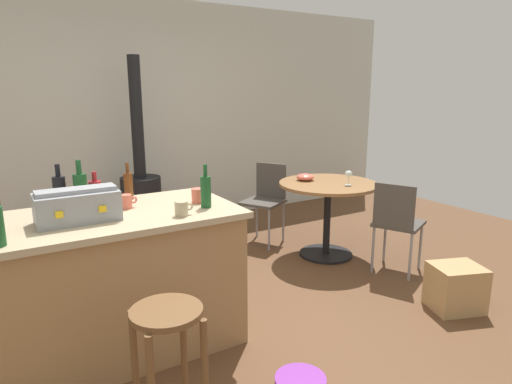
# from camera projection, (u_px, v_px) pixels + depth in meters

# --- Properties ---
(ground_plane) EXTENTS (8.80, 8.80, 0.00)m
(ground_plane) POSITION_uv_depth(u_px,v_px,m) (221.00, 321.00, 3.30)
(ground_plane) COLOR brown
(back_wall) EXTENTS (8.00, 0.10, 2.70)m
(back_wall) POSITION_uv_depth(u_px,v_px,m) (117.00, 117.00, 5.18)
(back_wall) COLOR beige
(back_wall) RESTS_ON ground_plane
(kitchen_island) EXTENTS (1.54, 0.84, 0.92)m
(kitchen_island) POSITION_uv_depth(u_px,v_px,m) (118.00, 282.00, 2.87)
(kitchen_island) COLOR #A37A4C
(kitchen_island) RESTS_ON ground_plane
(wooden_stool) EXTENTS (0.35, 0.35, 0.66)m
(wooden_stool) POSITION_uv_depth(u_px,v_px,m) (168.00, 342.00, 2.14)
(wooden_stool) COLOR brown
(wooden_stool) RESTS_ON ground_plane
(dining_table) EXTENTS (0.98, 0.98, 0.76)m
(dining_table) POSITION_uv_depth(u_px,v_px,m) (328.00, 200.00, 4.47)
(dining_table) COLOR black
(dining_table) RESTS_ON ground_plane
(folding_chair_near) EXTENTS (0.53, 0.53, 0.86)m
(folding_chair_near) POSITION_uv_depth(u_px,v_px,m) (397.00, 220.00, 4.04)
(folding_chair_near) COLOR #47423D
(folding_chair_near) RESTS_ON ground_plane
(folding_chair_far) EXTENTS (0.54, 0.54, 0.87)m
(folding_chair_far) POSITION_uv_depth(u_px,v_px,m) (266.00, 197.00, 4.90)
(folding_chair_far) COLOR #47423D
(folding_chair_far) RESTS_ON ground_plane
(wood_stove) EXTENTS (0.44, 0.45, 2.02)m
(wood_stove) POSITION_uv_depth(u_px,v_px,m) (141.00, 196.00, 4.96)
(wood_stove) COLOR black
(wood_stove) RESTS_ON ground_plane
(toolbox) EXTENTS (0.46, 0.23, 0.20)m
(toolbox) POSITION_uv_depth(u_px,v_px,m) (77.00, 206.00, 2.58)
(toolbox) COLOR gray
(toolbox) RESTS_ON kitchen_island
(bottle_0) EXTENTS (0.06, 0.06, 0.26)m
(bottle_0) POSITION_uv_depth(u_px,v_px,m) (128.00, 185.00, 3.10)
(bottle_0) COLOR #603314
(bottle_0) RESTS_ON kitchen_island
(bottle_1) EXTENTS (0.08, 0.08, 0.29)m
(bottle_1) POSITION_uv_depth(u_px,v_px,m) (60.00, 192.00, 2.86)
(bottle_1) COLOR black
(bottle_1) RESTS_ON kitchen_island
(bottle_3) EXTENTS (0.08, 0.08, 0.32)m
(bottle_3) POSITION_uv_depth(u_px,v_px,m) (81.00, 190.00, 2.84)
(bottle_3) COLOR #194C23
(bottle_3) RESTS_ON kitchen_island
(bottle_5) EXTENTS (0.08, 0.08, 0.22)m
(bottle_5) POSITION_uv_depth(u_px,v_px,m) (96.00, 192.00, 2.95)
(bottle_5) COLOR maroon
(bottle_5) RESTS_ON kitchen_island
(bottle_6) EXTENTS (0.07, 0.07, 0.28)m
(bottle_6) POSITION_uv_depth(u_px,v_px,m) (206.00, 191.00, 2.89)
(bottle_6) COLOR #194C23
(bottle_6) RESTS_ON kitchen_island
(cup_0) EXTENTS (0.12, 0.08, 0.10)m
(cup_0) POSITION_uv_depth(u_px,v_px,m) (198.00, 196.00, 3.02)
(cup_0) COLOR #DB6651
(cup_0) RESTS_ON kitchen_island
(cup_1) EXTENTS (0.12, 0.08, 0.09)m
(cup_1) POSITION_uv_depth(u_px,v_px,m) (182.00, 208.00, 2.71)
(cup_1) COLOR tan
(cup_1) RESTS_ON kitchen_island
(cup_2) EXTENTS (0.11, 0.07, 0.09)m
(cup_2) POSITION_uv_depth(u_px,v_px,m) (126.00, 201.00, 2.88)
(cup_2) COLOR #DB6651
(cup_2) RESTS_ON kitchen_island
(wine_glass) EXTENTS (0.07, 0.07, 0.14)m
(wine_glass) POSITION_uv_depth(u_px,v_px,m) (349.00, 174.00, 4.30)
(wine_glass) COLOR silver
(wine_glass) RESTS_ON dining_table
(serving_bowl) EXTENTS (0.18, 0.18, 0.07)m
(serving_bowl) POSITION_uv_depth(u_px,v_px,m) (305.00, 177.00, 4.53)
(serving_bowl) COLOR #DB6651
(serving_bowl) RESTS_ON dining_table
(cardboard_box) EXTENTS (0.46, 0.42, 0.35)m
(cardboard_box) POSITION_uv_depth(u_px,v_px,m) (456.00, 288.00, 3.44)
(cardboard_box) COLOR tan
(cardboard_box) RESTS_ON ground_plane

